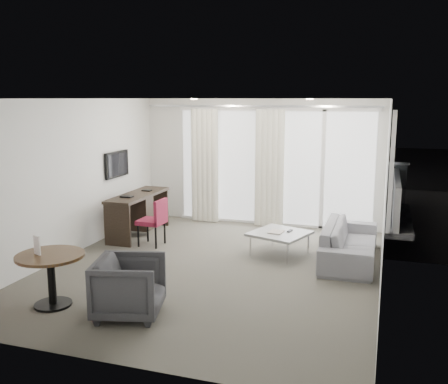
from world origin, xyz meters
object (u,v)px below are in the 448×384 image
(coffee_table, at_px, (279,243))
(rattan_chair_b, at_px, (357,192))
(rattan_chair_a, at_px, (295,201))
(desk, at_px, (139,214))
(tub_armchair, at_px, (129,287))
(desk_chair, at_px, (151,222))
(round_table, at_px, (52,280))
(sofa, at_px, (350,242))

(coffee_table, xyz_separation_m, rattan_chair_b, (1.03, 4.03, 0.22))
(rattan_chair_a, relative_size, rattan_chair_b, 0.89)
(desk, xyz_separation_m, tub_armchair, (1.61, -3.32, -0.04))
(desk_chair, xyz_separation_m, coffee_table, (2.30, 0.17, -0.23))
(round_table, bearing_deg, desk, 99.01)
(desk_chair, bearing_deg, round_table, -88.42)
(desk_chair, relative_size, round_table, 1.00)
(desk, relative_size, tub_armchair, 2.15)
(desk_chair, bearing_deg, tub_armchair, -67.10)
(round_table, xyz_separation_m, sofa, (3.46, 3.04, -0.04))
(desk_chair, distance_m, rattan_chair_b, 5.36)
(desk_chair, relative_size, tub_armchair, 1.06)
(desk_chair, distance_m, rattan_chair_a, 3.57)
(round_table, bearing_deg, sofa, 41.32)
(desk, relative_size, rattan_chair_b, 2.05)
(rattan_chair_a, bearing_deg, rattan_chair_b, 58.88)
(desk_chair, xyz_separation_m, rattan_chair_b, (3.33, 4.20, -0.01))
(rattan_chair_a, distance_m, rattan_chair_b, 1.80)
(sofa, bearing_deg, desk, 85.37)
(sofa, bearing_deg, desk_chair, 93.82)
(tub_armchair, bearing_deg, sofa, -53.02)
(coffee_table, bearing_deg, desk, 172.29)
(desk, bearing_deg, coffee_table, -7.71)
(tub_armchair, bearing_deg, coffee_table, -37.38)
(desk_chair, distance_m, round_table, 2.81)
(desk, bearing_deg, rattan_chair_b, 43.21)
(coffee_table, distance_m, rattan_chair_b, 4.17)
(desk, height_order, rattan_chair_b, rattan_chair_b)
(sofa, distance_m, rattan_chair_b, 3.97)
(tub_armchair, relative_size, rattan_chair_a, 1.08)
(desk_chair, distance_m, sofa, 3.46)
(coffee_table, relative_size, rattan_chair_a, 1.17)
(tub_armchair, bearing_deg, rattan_chair_a, -24.56)
(rattan_chair_b, bearing_deg, rattan_chair_a, -138.24)
(coffee_table, height_order, rattan_chair_b, rattan_chair_b)
(coffee_table, bearing_deg, rattan_chair_b, 75.63)
(desk_chair, xyz_separation_m, tub_armchair, (1.07, -2.77, -0.06))
(desk_chair, height_order, round_table, desk_chair)
(round_table, bearing_deg, coffee_table, 52.17)
(desk, relative_size, sofa, 0.83)
(rattan_chair_a, bearing_deg, tub_armchair, -86.46)
(tub_armchair, height_order, coffee_table, tub_armchair)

